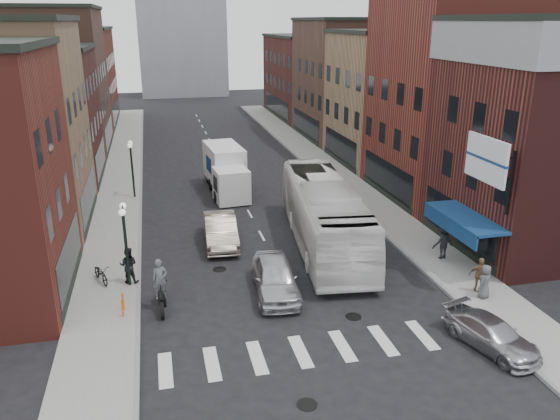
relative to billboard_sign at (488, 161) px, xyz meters
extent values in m
plane|color=black|center=(-8.59, -0.50, -6.13)|extent=(160.00, 160.00, 0.00)
cube|color=gray|center=(-17.09, 21.50, -6.06)|extent=(3.00, 74.00, 0.15)
cube|color=gray|center=(-0.09, 21.50, -6.06)|extent=(3.00, 74.00, 0.15)
cube|color=gray|center=(-15.59, 21.50, -6.13)|extent=(0.20, 74.00, 0.16)
cube|color=gray|center=(-1.59, 21.50, -6.13)|extent=(0.20, 74.00, 0.16)
cube|color=silver|center=(-8.59, -3.50, -6.13)|extent=(12.00, 2.20, 0.01)
cube|color=black|center=(-18.61, 4.00, -4.53)|extent=(0.08, 7.20, 2.20)
cube|color=black|center=(-18.61, 13.50, -4.53)|extent=(0.08, 8.00, 2.20)
cube|color=#3F1816|center=(-23.59, 23.50, -1.13)|extent=(10.00, 10.00, 10.00)
cube|color=black|center=(-18.61, 23.50, -4.53)|extent=(0.08, 8.00, 2.20)
cube|color=black|center=(-23.59, 23.50, 4.02)|extent=(10.30, 10.20, 0.30)
cube|color=#523529|center=(-23.59, 34.50, 0.37)|extent=(10.00, 12.00, 13.00)
cube|color=black|center=(-18.61, 34.50, -4.53)|extent=(0.08, 9.60, 2.20)
cube|color=black|center=(-23.59, 34.50, 7.02)|extent=(10.30, 12.20, 0.30)
cube|color=maroon|center=(-23.59, 48.50, -0.63)|extent=(10.00, 16.00, 11.00)
cube|color=black|center=(-18.61, 48.50, -4.53)|extent=(0.08, 12.80, 2.20)
cube|color=black|center=(-23.59, 48.50, 5.02)|extent=(10.30, 16.20, 0.30)
cube|color=#3F1816|center=(6.41, 4.00, -0.13)|extent=(10.00, 9.00, 12.00)
cube|color=black|center=(1.43, 4.00, -4.53)|extent=(0.08, 7.20, 2.20)
cube|color=maroon|center=(6.41, 13.50, 0.87)|extent=(10.00, 10.00, 14.00)
cube|color=black|center=(1.43, 13.50, -4.53)|extent=(0.08, 8.00, 2.20)
cube|color=#967252|center=(6.41, 23.50, -0.63)|extent=(10.00, 10.00, 11.00)
cube|color=black|center=(1.43, 23.50, -4.53)|extent=(0.08, 8.00, 2.20)
cube|color=black|center=(6.41, 23.50, 5.02)|extent=(10.30, 10.20, 0.30)
cube|color=#523529|center=(6.41, 34.50, -0.13)|extent=(10.00, 12.00, 12.00)
cube|color=black|center=(1.43, 34.50, -4.53)|extent=(0.08, 9.60, 2.20)
cube|color=black|center=(6.41, 34.50, 6.02)|extent=(10.30, 12.20, 0.30)
cube|color=#3F1816|center=(6.41, 48.50, -1.13)|extent=(10.00, 16.00, 10.00)
cube|color=black|center=(1.43, 48.50, -4.53)|extent=(0.08, 12.80, 2.20)
cube|color=black|center=(6.41, 48.50, 4.02)|extent=(10.30, 16.20, 0.30)
cube|color=navy|center=(0.51, 2.00, -3.43)|extent=(1.80, 5.00, 0.15)
cube|color=navy|center=(-0.34, 2.00, -3.78)|extent=(0.10, 5.00, 0.70)
cylinder|color=black|center=(1.31, 0.00, -1.13)|extent=(0.12, 0.12, 3.00)
cylinder|color=black|center=(0.61, 0.00, 0.07)|extent=(1.40, 0.08, 0.08)
cube|color=silver|center=(-0.09, 0.00, 0.07)|extent=(0.12, 3.00, 2.00)
cylinder|color=black|center=(-15.99, 3.50, -4.13)|extent=(0.14, 0.14, 4.00)
cylinder|color=black|center=(-15.99, 3.50, -2.13)|extent=(0.06, 0.90, 0.06)
sphere|color=white|center=(-15.99, 3.05, -2.18)|extent=(0.32, 0.32, 0.32)
sphere|color=white|center=(-15.99, 3.95, -2.18)|extent=(0.32, 0.32, 0.32)
cylinder|color=black|center=(-15.99, 17.50, -4.13)|extent=(0.14, 0.14, 4.00)
cylinder|color=black|center=(-15.99, 17.50, -2.13)|extent=(0.06, 0.90, 0.06)
sphere|color=white|center=(-15.99, 17.05, -2.18)|extent=(0.32, 0.32, 0.32)
sphere|color=white|center=(-15.99, 17.95, -2.18)|extent=(0.32, 0.32, 0.32)
cylinder|color=#D8590C|center=(-16.19, 0.50, -5.58)|extent=(0.08, 0.08, 0.80)
cylinder|color=#D8590C|center=(-16.19, 1.10, -5.58)|extent=(0.08, 0.08, 0.80)
cube|color=white|center=(-9.39, 15.09, -4.88)|extent=(2.42, 2.59, 2.32)
cube|color=black|center=(-9.39, 15.09, -4.65)|extent=(2.36, 1.48, 1.02)
cube|color=white|center=(-9.39, 18.61, -4.19)|extent=(2.71, 4.99, 2.69)
cube|color=navy|center=(-9.39, 18.61, -4.19)|extent=(2.50, 2.04, 1.11)
cube|color=black|center=(-9.39, 18.43, -5.72)|extent=(2.54, 6.17, 0.32)
cylinder|color=black|center=(-10.45, 15.28, -5.72)|extent=(0.26, 0.83, 0.83)
cylinder|color=black|center=(-8.32, 15.28, -5.72)|extent=(0.26, 0.83, 0.83)
cylinder|color=black|center=(-10.45, 18.43, -5.72)|extent=(0.26, 0.83, 0.83)
cylinder|color=black|center=(-8.32, 18.43, -5.72)|extent=(0.26, 0.83, 0.83)
cylinder|color=black|center=(-10.45, 20.28, -5.72)|extent=(0.26, 0.83, 0.83)
cylinder|color=black|center=(-8.32, 20.28, -5.72)|extent=(0.26, 0.83, 0.83)
cylinder|color=black|center=(-14.56, 1.89, -5.77)|extent=(0.15, 0.72, 0.72)
cylinder|color=black|center=(-14.56, 0.25, -5.77)|extent=(0.15, 0.72, 0.72)
cube|color=black|center=(-14.56, 1.07, -5.53)|extent=(0.39, 1.33, 0.38)
cube|color=black|center=(-14.56, 1.67, -5.09)|extent=(0.60, 0.12, 0.07)
imported|color=#56575D|center=(-14.56, 0.96, -4.63)|extent=(0.69, 0.49, 1.80)
imported|color=silver|center=(-5.44, 6.40, -4.28)|extent=(4.69, 13.55, 3.70)
imported|color=silver|center=(-9.39, 1.34, -5.31)|extent=(2.37, 4.97, 1.64)
imported|color=#BCAC99|center=(-11.08, 7.86, -5.31)|extent=(2.03, 5.09, 1.65)
imported|color=#A5A5AA|center=(-2.23, -4.91, -5.55)|extent=(2.65, 4.32, 1.17)
imported|color=black|center=(-17.32, 4.14, -5.54)|extent=(1.20, 1.77, 0.88)
imported|color=black|center=(-15.99, 3.77, -5.09)|extent=(0.96, 0.68, 1.78)
imported|color=black|center=(-0.02, 2.90, -5.06)|extent=(1.27, 0.75, 1.85)
imported|color=#845F43|center=(-0.26, -0.92, -5.14)|extent=(1.10, 0.89, 1.69)
imported|color=#4F5055|center=(-0.35, -1.46, -5.19)|extent=(0.92, 0.83, 1.58)
camera|label=1|loc=(-14.36, -20.81, 5.91)|focal=35.00mm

